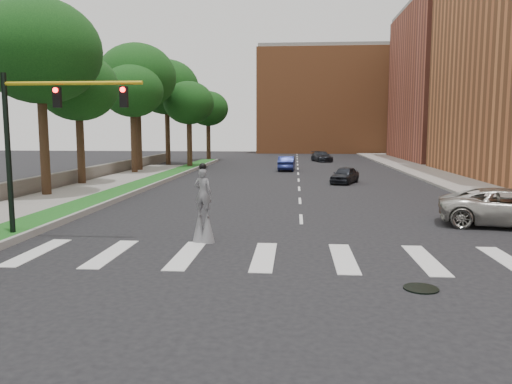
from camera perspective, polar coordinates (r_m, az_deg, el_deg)
name	(u,v)px	position (r m, az deg, el deg)	size (l,w,h in m)	color
ground_plane	(304,266)	(15.43, 5.52, -8.41)	(160.00, 160.00, 0.00)	black
grass_median	(139,186)	(36.83, -13.24, 0.72)	(2.00, 60.00, 0.25)	#17521A
median_curb	(153,185)	(36.52, -11.67, 0.74)	(0.20, 60.00, 0.28)	gray
sidewalk_left	(24,207)	(28.91, -24.98, -1.55)	(4.00, 60.00, 0.18)	gray
sidewalk_right	(459,182)	(42.06, 22.19, 1.11)	(5.00, 90.00, 0.18)	gray
stone_wall	(77,177)	(40.62, -19.81, 1.68)	(0.50, 56.00, 1.10)	#5D574F
manhole	(421,288)	(13.90, 18.34, -10.42)	(0.90, 0.90, 0.04)	black
building_far	(465,85)	(72.62, 22.82, 11.25)	(16.00, 22.00, 20.00)	#A3503C
building_backdrop	(330,103)	(93.20, 8.49, 10.08)	(26.00, 14.00, 18.00)	#B36538
traffic_signal	(38,129)	(20.22, -23.63, 6.62)	(5.30, 0.23, 6.20)	black
stilt_performer	(203,211)	(18.35, -6.05, -2.17)	(0.83, 0.59, 2.93)	#332114
suv_crossing	(511,208)	(23.90, 27.16, -1.61)	(2.70, 5.86, 1.63)	#B1AFA7
car_near	(345,175)	(39.01, 10.12, 1.92)	(1.52, 3.78, 1.29)	black
car_mid	(287,163)	(50.61, 3.52, 3.29)	(1.55, 4.44, 1.46)	navy
car_far	(322,157)	(65.18, 7.52, 4.04)	(1.84, 4.53, 1.32)	black
tree_2	(39,52)	(33.35, -23.52, 14.51)	(7.32, 7.32, 11.88)	#332114
tree_3	(78,87)	(39.17, -19.68, 11.20)	(5.81, 5.81, 9.68)	#332114
tree_4	(137,77)	(50.79, -13.43, 12.65)	(7.53, 7.53, 12.40)	#332114
tree_5	(167,87)	(60.08, -10.18, 11.69)	(7.47, 7.47, 12.20)	#332114
tree_6	(189,103)	(54.22, -7.68, 10.00)	(5.34, 5.34, 9.21)	#332114
tree_7	(208,109)	(67.46, -5.50, 9.43)	(5.42, 5.42, 9.20)	#332114
tree_8	(132,91)	(48.02, -13.95, 11.10)	(5.66, 5.66, 10.06)	#332114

